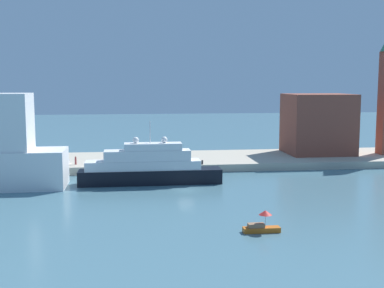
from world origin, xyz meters
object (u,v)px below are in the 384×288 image
at_px(small_motorboat, 262,225).
at_px(large_yacht, 148,168).
at_px(parked_car, 60,161).
at_px(harbor_building, 318,124).
at_px(person_figure, 76,161).
at_px(mooring_bollard, 202,162).

bearing_deg(small_motorboat, large_yacht, 112.19).
bearing_deg(small_motorboat, parked_car, 123.34).
height_order(small_motorboat, parked_car, parked_car).
relative_size(large_yacht, harbor_building, 1.75).
xyz_separation_m(person_figure, mooring_bollard, (25.31, -2.85, -0.39)).
bearing_deg(large_yacht, mooring_bollard, 43.06).
distance_m(harbor_building, parked_car, 58.30).
height_order(small_motorboat, person_figure, person_figure).
xyz_separation_m(harbor_building, parked_car, (-57.43, -7.85, -6.28)).
height_order(harbor_building, parked_car, harbor_building).
height_order(parked_car, mooring_bollard, parked_car).
xyz_separation_m(parked_car, mooring_bollard, (28.67, -4.42, -0.18)).
height_order(parked_car, person_figure, person_figure).
xyz_separation_m(large_yacht, harbor_building, (39.95, 22.73, 5.50)).
distance_m(small_motorboat, mooring_bollard, 41.24).
distance_m(small_motorboat, parked_car, 54.64).
xyz_separation_m(large_yacht, parked_car, (-17.48, 14.88, -0.77)).
bearing_deg(large_yacht, person_figure, 136.68).
bearing_deg(mooring_bollard, large_yacht, -136.94).
xyz_separation_m(large_yacht, person_figure, (-14.12, 13.31, -0.56)).
relative_size(small_motorboat, person_figure, 2.61).
bearing_deg(harbor_building, small_motorboat, -117.13).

